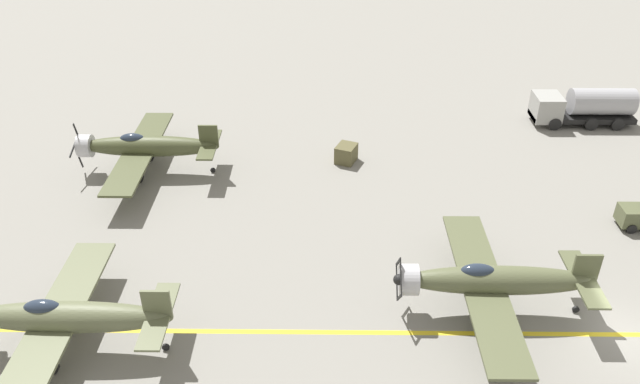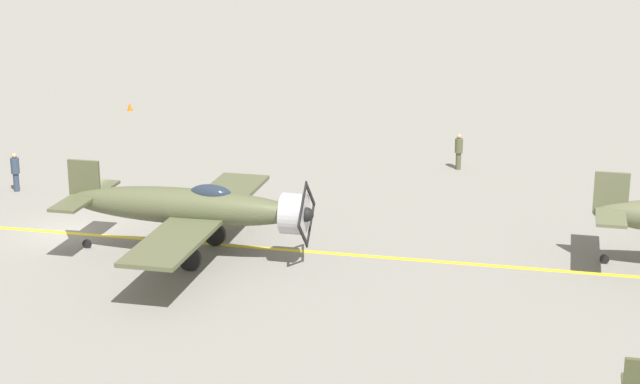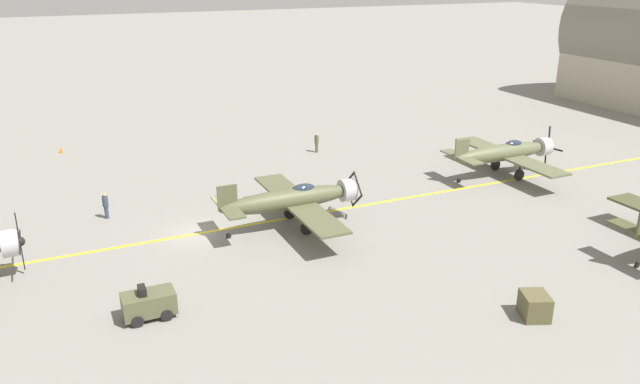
% 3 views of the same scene
% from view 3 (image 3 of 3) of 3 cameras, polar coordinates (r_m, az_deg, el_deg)
% --- Properties ---
extents(ground_plane, '(400.00, 400.00, 0.00)m').
position_cam_3_polar(ground_plane, '(42.14, -10.84, -3.71)').
color(ground_plane, gray).
extents(taxiway_stripe, '(0.30, 160.00, 0.01)m').
position_cam_3_polar(taxiway_stripe, '(42.14, -10.84, -3.71)').
color(taxiway_stripe, yellow).
rests_on(taxiway_stripe, ground).
extents(airplane_far_center, '(12.00, 9.98, 3.80)m').
position_cam_3_polar(airplane_far_center, '(54.22, 16.61, 3.48)').
color(airplane_far_center, '#5D6243').
rests_on(airplane_far_center, ground).
extents(airplane_mid_center, '(12.00, 9.98, 3.65)m').
position_cam_3_polar(airplane_mid_center, '(41.64, -2.47, -0.66)').
color(airplane_mid_center, '#54593A').
rests_on(airplane_mid_center, ground).
extents(tow_tractor, '(1.57, 2.60, 1.79)m').
position_cam_3_polar(tow_tractor, '(32.87, -15.39, -9.78)').
color(tow_tractor, '#515638').
rests_on(tow_tractor, ground).
extents(ground_crew_walking, '(0.41, 0.41, 1.87)m').
position_cam_3_polar(ground_crew_walking, '(45.90, -19.01, -1.10)').
color(ground_crew_walking, '#334256').
rests_on(ground_crew_walking, ground).
extents(ground_crew_inspecting, '(0.40, 0.40, 1.85)m').
position_cam_3_polar(ground_crew_inspecting, '(58.86, -0.31, 4.60)').
color(ground_crew_inspecting, '#515638').
rests_on(ground_crew_inspecting, ground).
extents(supply_crate_by_tanker, '(1.91, 1.76, 1.28)m').
position_cam_3_polar(supply_crate_by_tanker, '(33.60, 19.04, -9.81)').
color(supply_crate_by_tanker, brown).
rests_on(supply_crate_by_tanker, ground).
extents(traffic_cone, '(0.36, 0.36, 0.55)m').
position_cam_3_polar(traffic_cone, '(63.71, -22.61, 3.55)').
color(traffic_cone, orange).
rests_on(traffic_cone, ground).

